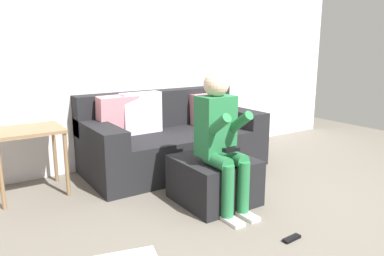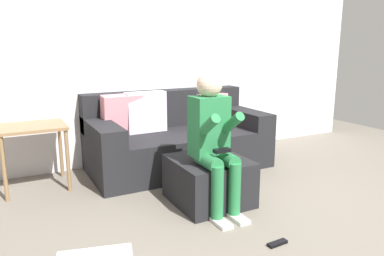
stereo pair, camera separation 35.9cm
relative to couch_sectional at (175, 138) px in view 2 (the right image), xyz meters
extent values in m
plane|color=#6B6359|center=(0.16, -1.88, -0.34)|extent=(7.51, 7.51, 0.00)
cube|color=silver|center=(0.16, 0.47, 0.96)|extent=(5.77, 0.10, 2.59)
cube|color=black|center=(0.01, -0.07, -0.12)|extent=(2.00, 0.98, 0.43)
cube|color=black|center=(0.01, 0.30, 0.31)|extent=(2.00, 0.23, 0.44)
cube|color=black|center=(-0.86, -0.07, 0.19)|extent=(0.25, 0.98, 0.19)
cube|color=black|center=(0.89, -0.07, 0.19)|extent=(0.25, 0.98, 0.19)
cube|color=pink|center=(-0.59, 0.11, 0.31)|extent=(0.45, 0.22, 0.45)
cube|color=silver|center=(-0.31, 0.10, 0.32)|extent=(0.46, 0.17, 0.46)
cube|color=pink|center=(0.57, 0.11, 0.28)|extent=(0.38, 0.16, 0.39)
cube|color=black|center=(-0.16, -1.06, -0.13)|extent=(0.63, 0.66, 0.40)
cube|color=#26723F|center=(-0.21, -1.14, 0.38)|extent=(0.30, 0.22, 0.51)
sphere|color=beige|center=(-0.21, -1.14, 0.74)|extent=(0.21, 0.21, 0.21)
cylinder|color=#26723F|center=(-0.30, -1.28, 0.13)|extent=(0.12, 0.28, 0.12)
cylinder|color=#26723F|center=(-0.30, -1.43, -0.09)|extent=(0.10, 0.10, 0.43)
cube|color=white|center=(-0.30, -1.49, -0.32)|extent=(0.10, 0.22, 0.03)
cylinder|color=#26723F|center=(-0.32, -1.28, 0.40)|extent=(0.08, 0.36, 0.28)
cylinder|color=#26723F|center=(-0.13, -1.28, 0.13)|extent=(0.12, 0.28, 0.12)
cylinder|color=#26723F|center=(-0.13, -1.43, -0.09)|extent=(0.10, 0.10, 0.43)
cube|color=white|center=(-0.13, -1.49, -0.32)|extent=(0.10, 0.22, 0.03)
cylinder|color=#26723F|center=(-0.11, -1.28, 0.40)|extent=(0.08, 0.37, 0.29)
cube|color=black|center=(-0.21, -1.36, 0.23)|extent=(0.14, 0.06, 0.03)
cube|color=olive|center=(-1.51, 0.01, 0.29)|extent=(0.61, 0.51, 0.03)
cylinder|color=olive|center=(-1.78, -0.21, -0.03)|extent=(0.04, 0.04, 0.61)
cylinder|color=olive|center=(-1.23, -0.21, -0.03)|extent=(0.04, 0.04, 0.61)
cylinder|color=olive|center=(-1.78, 0.24, -0.03)|extent=(0.04, 0.04, 0.61)
cylinder|color=olive|center=(-1.23, 0.24, -0.03)|extent=(0.04, 0.04, 0.61)
cube|color=black|center=(-0.10, -1.93, -0.33)|extent=(0.16, 0.06, 0.02)
camera|label=1|loc=(-2.05, -3.57, 1.04)|focal=34.42mm
camera|label=2|loc=(-1.74, -3.76, 1.04)|focal=34.42mm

